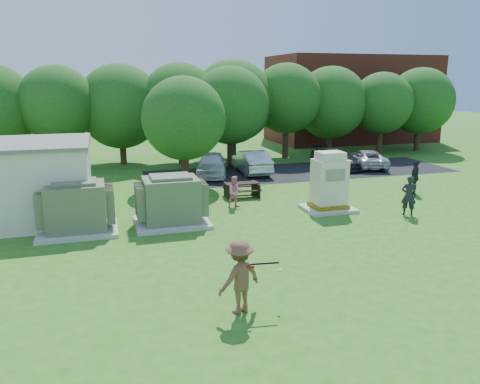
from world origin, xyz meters
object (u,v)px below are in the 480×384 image
object	(u,v)px
person_at_picnic	(235,192)
person_walking_right	(415,177)
generator_cabinet	(329,185)
car_dark	(337,159)
transformer_right	(171,202)
car_silver_a	(251,162)
person_by_generator	(409,196)
car_silver_b	(367,159)
transformer_left	(77,208)
picnic_table	(242,188)
batter	(240,277)
car_white	(211,164)

from	to	relation	value
person_at_picnic	person_walking_right	xyz separation A→B (m)	(9.71, -0.13, 0.15)
generator_cabinet	car_dark	size ratio (longest dim) A/B	0.61
transformer_right	car_silver_a	world-z (taller)	transformer_right
person_by_generator	person_walking_right	size ratio (longest dim) A/B	0.99
car_silver_b	person_by_generator	bearing A→B (deg)	82.55
transformer_left	person_by_generator	bearing A→B (deg)	-6.67
picnic_table	batter	bearing A→B (deg)	-106.96
batter	person_at_picnic	size ratio (longest dim) A/B	1.30
person_by_generator	batter	bearing A→B (deg)	62.26
generator_cabinet	car_silver_b	xyz separation A→B (m)	(7.39, 8.94, -0.58)
transformer_left	generator_cabinet	world-z (taller)	generator_cabinet
person_at_picnic	car_silver_a	world-z (taller)	person_at_picnic
transformer_left	car_white	distance (m)	11.84
car_silver_b	generator_cabinet	bearing A→B (deg)	65.30
car_silver_a	person_walking_right	bearing A→B (deg)	131.01
transformer_left	person_at_picnic	bearing A→B (deg)	14.46
generator_cabinet	car_white	xyz separation A→B (m)	(-3.39, 9.06, -0.44)
person_by_generator	person_at_picnic	world-z (taller)	person_by_generator
picnic_table	person_walking_right	world-z (taller)	person_walking_right
transformer_right	person_at_picnic	distance (m)	3.71
transformer_right	picnic_table	distance (m)	5.48
picnic_table	person_by_generator	world-z (taller)	person_by_generator
car_dark	generator_cabinet	bearing A→B (deg)	-132.44
person_by_generator	car_white	xyz separation A→B (m)	(-6.40, 10.78, -0.14)
car_silver_b	picnic_table	bearing A→B (deg)	42.30
batter	car_dark	bearing A→B (deg)	-147.30
batter	car_silver_a	world-z (taller)	batter
car_white	car_silver_b	world-z (taller)	car_white
transformer_right	car_silver_a	xyz separation A→B (m)	(6.48, 9.42, -0.23)
transformer_right	car_silver_b	xyz separation A→B (m)	(14.59, 9.03, -0.37)
car_white	car_silver_b	bearing A→B (deg)	14.51
transformer_left	picnic_table	distance (m)	8.61
person_by_generator	person_at_picnic	size ratio (longest dim) A/B	1.19
transformer_left	car_white	size ratio (longest dim) A/B	0.68
car_silver_a	car_dark	size ratio (longest dim) A/B	1.01
generator_cabinet	car_white	bearing A→B (deg)	110.50
person_at_picnic	car_white	world-z (taller)	car_white
person_at_picnic	car_dark	size ratio (longest dim) A/B	0.34
car_white	generator_cabinet	bearing A→B (deg)	-54.31
car_white	person_by_generator	bearing A→B (deg)	-44.12
batter	car_white	bearing A→B (deg)	-123.38
transformer_left	person_walking_right	distance (m)	16.73
transformer_right	person_by_generator	bearing A→B (deg)	-9.06
picnic_table	car_silver_a	size ratio (longest dim) A/B	0.39
person_by_generator	car_dark	world-z (taller)	person_by_generator
transformer_left	car_dark	bearing A→B (deg)	30.00
picnic_table	car_white	bearing A→B (deg)	93.08
car_silver_a	person_by_generator	bearing A→B (deg)	109.83
transformer_right	person_at_picnic	xyz separation A→B (m)	(3.24, 1.79, -0.22)
car_white	car_dark	xyz separation A→B (m)	(8.79, 0.25, -0.10)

